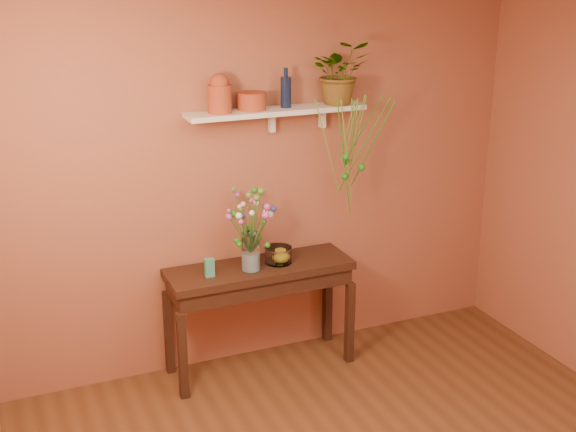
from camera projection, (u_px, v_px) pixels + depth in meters
name	position (u px, v px, depth m)	size (l,w,h in m)	color
room	(409.00, 287.00, 3.79)	(4.04, 4.04, 2.70)	brown
sideboard	(260.00, 281.00, 5.48)	(1.36, 0.44, 0.82)	#331B12
wall_shelf	(278.00, 111.00, 5.26)	(1.30, 0.24, 0.19)	white
terracotta_jug	(220.00, 94.00, 5.04)	(0.20, 0.20, 0.27)	#98422B
terracotta_pot	(252.00, 101.00, 5.18)	(0.20, 0.20, 0.12)	#98422B
blue_bottle	(286.00, 91.00, 5.25)	(0.09, 0.09, 0.28)	#0E1936
spider_plant	(340.00, 72.00, 5.35)	(0.41, 0.35, 0.45)	#227F17
plant_fronds	(351.00, 154.00, 5.40)	(0.55, 0.42, 0.88)	#227F17
glass_vase	(251.00, 254.00, 5.33)	(0.13, 0.13, 0.28)	white
bouquet	(251.00, 214.00, 5.23)	(0.40, 0.45, 0.48)	#386B28
glass_bowl	(278.00, 255.00, 5.48)	(0.20, 0.20, 0.12)	white
lemon	(280.00, 256.00, 5.48)	(0.08, 0.08, 0.08)	yellow
carton	(209.00, 268.00, 5.23)	(0.06, 0.05, 0.13)	teal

